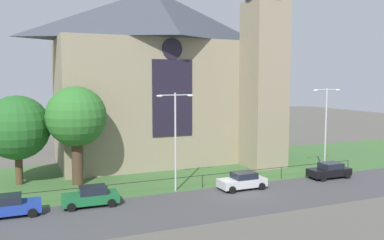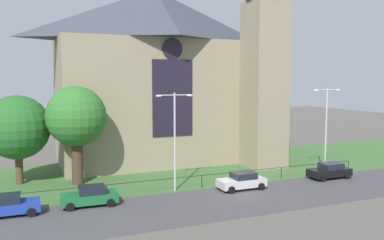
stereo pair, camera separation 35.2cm
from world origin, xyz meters
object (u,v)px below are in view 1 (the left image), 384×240
Objects in this scene: parked_car_blue at (9,206)px; church_building at (162,74)px; parked_car_silver at (242,181)px; tree_right_near at (267,127)px; streetlamp_far at (326,120)px; parked_car_black at (329,171)px; tree_left_far at (17,128)px; streetlamp_near at (175,129)px; parked_car_green at (91,196)px; tree_left_near at (76,117)px.

church_building is at bearing 42.35° from parked_car_blue.
tree_right_near is at bearing -134.47° from parked_car_silver.
parked_car_blue is at bearing -177.08° from streetlamp_far.
church_building reaches higher than streetlamp_far.
streetlamp_far is 5.13m from parked_car_black.
parked_car_silver is at bearing -27.86° from tree_left_far.
streetlamp_near reaches higher than parked_car_green.
tree_right_near is 1.51× the size of parked_car_black.
tree_left_near is at bearing -17.08° from parked_car_black.
streetlamp_far reaches higher than streetlamp_near.
parked_car_blue is 1.00× the size of parked_car_black.
parked_car_silver is at bearing -134.41° from tree_right_near.
church_building is 6.17× the size of parked_car_black.
tree_left_near is 2.14× the size of parked_car_black.
streetlamp_near is at bearing -180.00° from streetlamp_far.
tree_left_near is 5.46m from tree_left_far.
tree_left_far reaches higher than parked_car_green.
parked_car_black is (27.96, -9.36, -4.50)m from tree_left_far.
church_building is 17.80m from parked_car_silver.
parked_car_green is at bearing 2.14° from parked_car_blue.
church_building reaches higher than parked_car_green.
tree_left_near reaches higher than parked_car_black.
tree_right_near is at bearing -158.00° from parked_car_green.
tree_right_near is (9.87, -7.09, -5.98)m from church_building.
tree_left_near is 1.42× the size of tree_right_near.
tree_right_near is at bearing 0.80° from tree_left_near.
church_building is at bearing -81.45° from parked_car_silver.
streetlamp_far is 2.06× the size of parked_car_green.
parked_car_black is (22.98, -7.31, -5.44)m from tree_left_near.
parked_car_blue is at bearing -138.53° from church_building.
tree_right_near is 27.65m from parked_car_blue.
streetlamp_far is (23.78, -5.70, -0.64)m from tree_left_near.
streetlamp_near is at bearing -5.34° from parked_car_black.
parked_car_silver is (13.08, -7.49, -5.44)m from tree_left_near.
parked_car_blue is at bearing 3.63° from parked_car_green.
tree_left_far is 1.94× the size of parked_car_blue.
tree_left_near is 24.72m from parked_car_black.
tree_left_near is 2.14× the size of parked_car_blue.
streetlamp_near is 7.50m from parked_car_silver.
church_building is at bearing 34.28° from tree_left_near.
church_building is at bearing 18.63° from tree_left_far.
streetlamp_far is at bearing -45.29° from church_building.
tree_left_near is 24.46m from streetlamp_far.
parked_car_silver is at bearing -170.51° from streetlamp_far.
tree_left_near is at bearing -22.40° from tree_left_far.
parked_car_black is at bearing -5.90° from streetlamp_near.
church_building reaches higher than tree_left_near.
streetlamp_far is 2.09× the size of parked_car_silver.
tree_left_far is 11.35m from parked_car_green.
church_building reaches higher than streetlamp_near.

